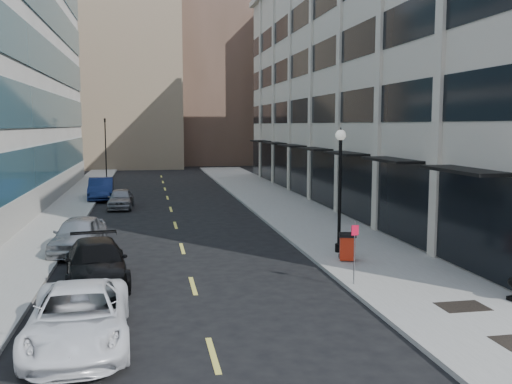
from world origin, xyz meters
name	(u,v)px	position (x,y,z in m)	size (l,w,h in m)	color
sidewalk_right	(308,220)	(7.50, 20.00, 0.07)	(5.00, 80.00, 0.15)	gray
sidewalk_left	(51,228)	(-6.50, 20.00, 0.07)	(3.00, 80.00, 0.15)	gray
building_right	(411,74)	(16.94, 26.99, 8.99)	(15.30, 46.50, 18.25)	#B3AB97
skyline_tan_near	(125,60)	(-4.00, 68.00, 14.00)	(14.00, 18.00, 28.00)	#7B6B50
skyline_brown	(212,44)	(8.00, 72.00, 17.00)	(12.00, 16.00, 34.00)	brown
skyline_tan_far	(59,87)	(-14.00, 78.00, 11.00)	(12.00, 14.00, 22.00)	#7B6B50
skyline_stone	(289,92)	(18.00, 66.00, 10.00)	(10.00, 14.00, 20.00)	#B3AB97
grate_far	(463,306)	(7.60, 3.80, 0.15)	(1.40, 1.00, 0.01)	black
road_centerline	(178,236)	(0.00, 17.00, 0.01)	(0.15, 68.20, 0.01)	#D8CC4C
traffic_signal	(105,122)	(-5.50, 48.00, 5.72)	(0.66, 0.66, 6.98)	black
car_white_van	(79,317)	(-3.20, 3.20, 0.73)	(2.42, 5.26, 1.46)	white
car_black_pickup	(96,263)	(-3.26, 8.97, 0.73)	(2.04, 5.02, 1.46)	black
car_silver_sedan	(79,235)	(-4.42, 14.10, 0.77)	(1.83, 4.55, 1.55)	#909498
car_blue_sedan	(101,189)	(-4.80, 31.74, 0.81)	(1.71, 4.91, 1.62)	#14224E
car_grey_sedan	(121,199)	(-3.20, 27.00, 0.66)	(1.56, 3.88, 1.32)	gray
trash_bin	(347,246)	(6.23, 9.92, 0.73)	(0.83, 0.83, 1.08)	#AF200B
lamppost	(340,179)	(6.40, 11.41, 3.23)	(0.44, 0.44, 5.24)	black
sign_post	(355,243)	(5.30, 6.69, 1.56)	(0.25, 0.06, 2.15)	slate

